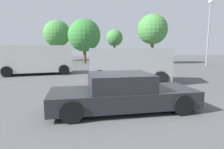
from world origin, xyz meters
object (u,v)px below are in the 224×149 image
at_px(sedan_foreground, 122,93).
at_px(pedestrian, 152,61).
at_px(light_post_near, 209,22).
at_px(suv_dark, 131,64).
at_px(dog, 153,86).
at_px(van_white, 37,59).

xyz_separation_m(sedan_foreground, pedestrian, (4.52, 8.66, 0.42)).
distance_m(pedestrian, light_post_near, 10.01).
xyz_separation_m(sedan_foreground, suv_dark, (1.68, 4.88, 0.53)).
bearing_deg(dog, van_white, 97.22).
distance_m(sedan_foreground, van_white, 10.45).
height_order(dog, suv_dark, suv_dark).
bearing_deg(light_post_near, suv_dark, -143.66).
height_order(van_white, light_post_near, light_post_near).
xyz_separation_m(suv_dark, light_post_near, (11.05, 8.13, 3.62)).
xyz_separation_m(dog, van_white, (-6.40, 7.23, 0.92)).
height_order(sedan_foreground, light_post_near, light_post_near).
distance_m(dog, light_post_near, 15.86).
bearing_deg(van_white, dog, 124.82).
relative_size(suv_dark, light_post_near, 0.69).
xyz_separation_m(pedestrian, light_post_near, (8.21, 4.34, 3.74)).
bearing_deg(pedestrian, sedan_foreground, -168.12).
relative_size(sedan_foreground, suv_dark, 0.96).
bearing_deg(light_post_near, sedan_foreground, -134.39).
bearing_deg(dog, pedestrian, 34.19).
bearing_deg(dog, sedan_foreground, -165.99).
bearing_deg(dog, light_post_near, 10.79).
distance_m(suv_dark, pedestrian, 4.73).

